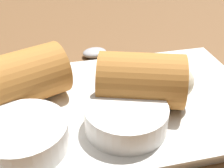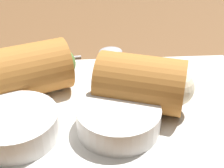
# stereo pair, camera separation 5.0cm
# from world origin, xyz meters

# --- Properties ---
(table_surface) EXTENTS (1.80, 1.40, 0.02)m
(table_surface) POSITION_xyz_m (0.00, 0.00, 0.01)
(table_surface) COLOR brown
(table_surface) RESTS_ON ground
(serving_plate) EXTENTS (0.34, 0.21, 0.01)m
(serving_plate) POSITION_xyz_m (-0.01, 0.02, 0.03)
(serving_plate) COLOR silver
(serving_plate) RESTS_ON table_surface
(roll_front_left) EXTENTS (0.11, 0.09, 0.06)m
(roll_front_left) POSITION_xyz_m (-0.05, 0.03, 0.07)
(roll_front_left) COLOR #B77533
(roll_front_left) RESTS_ON serving_plate
(roll_front_right) EXTENTS (0.11, 0.09, 0.06)m
(roll_front_right) POSITION_xyz_m (0.08, -0.01, 0.07)
(roll_front_right) COLOR #B77533
(roll_front_right) RESTS_ON serving_plate
(dipping_bowl_near) EXTENTS (0.08, 0.08, 0.03)m
(dipping_bowl_near) POSITION_xyz_m (-0.02, 0.07, 0.05)
(dipping_bowl_near) COLOR white
(dipping_bowl_near) RESTS_ON serving_plate
(dipping_bowl_far) EXTENTS (0.08, 0.08, 0.03)m
(dipping_bowl_far) POSITION_xyz_m (0.08, 0.07, 0.05)
(dipping_bowl_far) COLOR white
(dipping_bowl_far) RESTS_ON serving_plate
(spoon) EXTENTS (0.17, 0.04, 0.01)m
(spoon) POSITION_xyz_m (-0.01, -0.12, 0.03)
(spoon) COLOR #B2B2B7
(spoon) RESTS_ON table_surface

